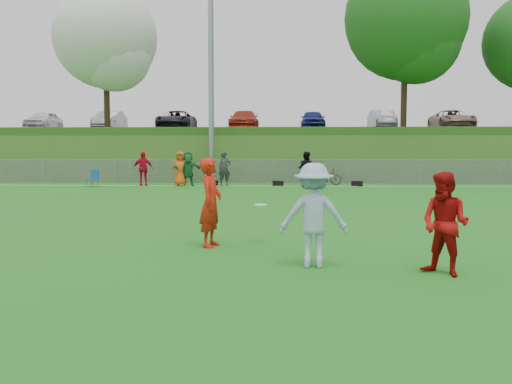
# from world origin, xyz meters

# --- Properties ---
(ground) EXTENTS (120.00, 120.00, 0.00)m
(ground) POSITION_xyz_m (0.00, 0.00, 0.00)
(ground) COLOR #1E6A16
(ground) RESTS_ON ground
(sideline_far) EXTENTS (60.00, 0.10, 0.01)m
(sideline_far) POSITION_xyz_m (0.00, 18.00, 0.01)
(sideline_far) COLOR white
(sideline_far) RESTS_ON ground
(fence) EXTENTS (58.00, 0.06, 1.30)m
(fence) POSITION_xyz_m (0.00, 20.00, 0.65)
(fence) COLOR gray
(fence) RESTS_ON ground
(light_pole) EXTENTS (1.20, 0.40, 12.15)m
(light_pole) POSITION_xyz_m (-3.00, 20.80, 6.71)
(light_pole) COLOR gray
(light_pole) RESTS_ON ground
(berm) EXTENTS (120.00, 18.00, 3.00)m
(berm) POSITION_xyz_m (0.00, 31.00, 1.50)
(berm) COLOR #235819
(berm) RESTS_ON ground
(parking_lot) EXTENTS (120.00, 12.00, 0.10)m
(parking_lot) POSITION_xyz_m (0.00, 33.00, 3.05)
(parking_lot) COLOR black
(parking_lot) RESTS_ON berm
(tree_white_flowering) EXTENTS (6.30, 6.30, 8.78)m
(tree_white_flowering) POSITION_xyz_m (-9.84, 24.92, 8.32)
(tree_white_flowering) COLOR black
(tree_white_flowering) RESTS_ON berm
(tree_green_near) EXTENTS (7.14, 7.14, 9.95)m
(tree_green_near) POSITION_xyz_m (8.16, 24.42, 9.03)
(tree_green_near) COLOR black
(tree_green_near) RESTS_ON berm
(car_row) EXTENTS (32.04, 5.18, 1.44)m
(car_row) POSITION_xyz_m (-1.17, 32.00, 3.82)
(car_row) COLOR silver
(car_row) RESTS_ON parking_lot
(spectator_row) EXTENTS (9.11, 0.94, 1.69)m
(spectator_row) POSITION_xyz_m (-2.82, 18.00, 0.85)
(spectator_row) COLOR red
(spectator_row) RESTS_ON ground
(gear_bags) EXTENTS (7.74, 0.53, 0.26)m
(gear_bags) POSITION_xyz_m (1.29, 18.10, 0.13)
(gear_bags) COLOR black
(gear_bags) RESTS_ON ground
(player_red_left) EXTENTS (0.54, 0.71, 1.76)m
(player_red_left) POSITION_xyz_m (-0.54, 1.23, 0.88)
(player_red_left) COLOR red
(player_red_left) RESTS_ON ground
(player_red_center) EXTENTS (0.98, 0.98, 1.61)m
(player_red_center) POSITION_xyz_m (3.39, -1.08, 0.80)
(player_red_center) COLOR #A30B0B
(player_red_center) RESTS_ON ground
(player_blue) EXTENTS (1.13, 0.66, 1.72)m
(player_blue) POSITION_xyz_m (1.39, -0.57, 0.86)
(player_blue) COLOR #9AB5D6
(player_blue) RESTS_ON ground
(frisbee) EXTENTS (0.26, 0.26, 0.02)m
(frisbee) POSITION_xyz_m (0.43, 1.65, 0.79)
(frisbee) COLOR white
(frisbee) RESTS_ON ground
(recycling_bin) EXTENTS (0.77, 0.77, 0.99)m
(recycling_bin) POSITION_xyz_m (2.30, 18.09, 0.49)
(recycling_bin) COLOR #0E1E9D
(recycling_bin) RESTS_ON ground
(camp_chair) EXTENTS (0.58, 0.59, 0.82)m
(camp_chair) POSITION_xyz_m (-8.36, 17.22, 0.24)
(camp_chair) COLOR #0F4DA6
(camp_chair) RESTS_ON ground
(bicycle) EXTENTS (1.64, 0.60, 0.86)m
(bicycle) POSITION_xyz_m (3.00, 19.00, 0.43)
(bicycle) COLOR #29292B
(bicycle) RESTS_ON ground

